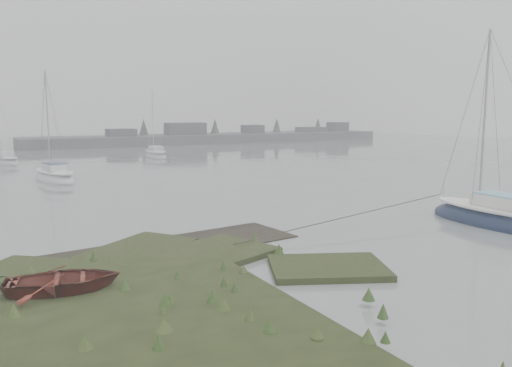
% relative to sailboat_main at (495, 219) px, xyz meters
% --- Properties ---
extents(ground, '(160.00, 160.00, 0.00)m').
position_rel_sailboat_main_xyz_m(ground, '(-10.71, 29.01, -0.28)').
color(ground, slate).
rests_on(ground, ground).
extents(far_shoreline, '(60.00, 8.00, 4.15)m').
position_rel_sailboat_main_xyz_m(far_shoreline, '(16.13, 60.91, 0.57)').
color(far_shoreline, '#4C4F51').
rests_on(far_shoreline, ground).
extents(sailboat_main, '(2.27, 6.47, 9.05)m').
position_rel_sailboat_main_xyz_m(sailboat_main, '(0.00, 0.00, 0.00)').
color(sailboat_main, '#0E1832').
rests_on(sailboat_main, ground).
extents(sailboat_white, '(3.08, 6.23, 8.42)m').
position_rel_sailboat_main_xyz_m(sailboat_white, '(-14.65, 24.50, -0.02)').
color(sailboat_white, silver).
rests_on(sailboat_white, ground).
extents(sailboat_far_a, '(3.32, 5.65, 7.58)m').
position_rel_sailboat_main_xyz_m(sailboat_far_a, '(-17.14, 39.69, -0.05)').
color(sailboat_far_a, '#A2A6AC').
rests_on(sailboat_far_a, ground).
extents(sailboat_far_b, '(2.23, 5.84, 8.09)m').
position_rel_sailboat_main_xyz_m(sailboat_far_b, '(-2.38, 39.18, -0.03)').
color(sailboat_far_b, '#A1A4AA').
rests_on(sailboat_far_b, ground).
extents(dinghy, '(3.25, 2.61, 0.60)m').
position_rel_sailboat_main_xyz_m(dinghy, '(-17.68, 0.01, 0.24)').
color(dinghy, maroon).
rests_on(dinghy, marsh_bank).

